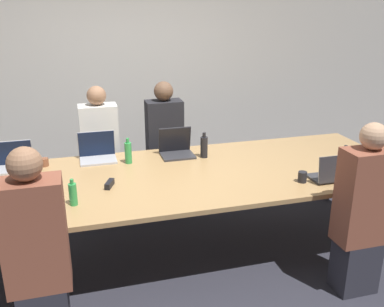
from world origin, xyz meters
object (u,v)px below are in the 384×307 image
object	(u,v)px
bottle_far_midleft	(128,152)
laptop_far_midleft	(97,152)
laptop_far_center	(176,147)
laptop_near_right	(331,173)
person_near_left	(37,254)
bottle_far_center	(204,147)
bottle_near_right	(344,159)
cup_near_right	(302,177)
person_near_right	(362,214)
laptop_near_left	(39,208)
laptop_far_left	(12,161)
person_far_midleft	(101,152)
cup_far_left	(44,162)
person_far_center	(165,146)
stapler	(110,184)
bottle_near_left	(73,194)

from	to	relation	value
bottle_far_midleft	laptop_far_midleft	bearing A→B (deg)	146.18
laptop_far_center	bottle_far_midleft	size ratio (longest dim) A/B	1.32
laptop_near_right	person_near_left	size ratio (longest dim) A/B	0.22
bottle_far_center	bottle_near_right	xyz separation A→B (m)	(1.14, -0.68, -0.01)
bottle_far_midleft	bottle_near_right	bearing A→B (deg)	-20.72
cup_near_right	laptop_far_midleft	world-z (taller)	laptop_far_midleft
person_near_right	person_near_left	distance (m)	2.39
laptop_near_left	person_near_left	size ratio (longest dim) A/B	0.22
laptop_far_left	person_far_midleft	world-z (taller)	person_far_midleft
cup_far_left	cup_near_right	size ratio (longest dim) A/B	0.83
bottle_near_right	person_far_midleft	xyz separation A→B (m)	(-2.12, 1.33, -0.18)
cup_near_right	person_far_center	bearing A→B (deg)	120.58
laptop_near_right	bottle_far_midleft	bearing A→B (deg)	-29.34
person_far_center	cup_near_right	size ratio (longest dim) A/B	15.07
laptop_far_left	bottle_far_center	distance (m)	1.82
laptop_far_midleft	bottle_far_midleft	distance (m)	0.34
cup_far_left	person_far_midleft	world-z (taller)	person_far_midleft
laptop_near_left	cup_far_left	bearing A→B (deg)	-89.47
person_near_right	laptop_far_center	bearing A→B (deg)	-53.59
cup_far_left	bottle_near_right	xyz separation A→B (m)	(2.67, -0.85, 0.06)
stapler	laptop_far_center	bearing A→B (deg)	62.72
person_near_right	bottle_near_right	xyz separation A→B (m)	(0.28, 0.68, 0.18)
bottle_near_left	person_near_right	bearing A→B (deg)	-15.79
cup_far_left	person_near_left	bearing A→B (deg)	-89.82
person_near_right	cup_near_right	bearing A→B (deg)	-66.28
laptop_far_left	person_far_center	world-z (taller)	person_far_center
laptop_far_left	cup_far_left	size ratio (longest dim) A/B	4.58
bottle_near_left	person_far_midleft	bearing A→B (deg)	77.93
laptop_far_left	bottle_far_midleft	world-z (taller)	laptop_far_left
bottle_far_midleft	bottle_near_left	size ratio (longest dim) A/B	1.18
person_far_midleft	bottle_near_left	bearing A→B (deg)	-102.07
cup_near_right	laptop_near_left	size ratio (longest dim) A/B	0.30
bottle_far_midleft	person_near_left	distance (m)	1.55
laptop_near_right	laptop_near_left	world-z (taller)	laptop_near_right
person_far_center	cup_near_right	world-z (taller)	person_far_center
laptop_far_center	person_far_midleft	world-z (taller)	person_far_midleft
cup_far_left	person_far_midleft	size ratio (longest dim) A/B	0.06
person_far_center	bottle_far_midleft	world-z (taller)	person_far_center
laptop_far_left	laptop_near_right	bearing A→B (deg)	-21.62
laptop_far_left	bottle_far_midleft	bearing A→B (deg)	-8.04
person_far_midleft	stapler	distance (m)	1.14
bottle_far_midleft	laptop_far_left	bearing A→B (deg)	171.96
laptop_near_left	stapler	bearing A→B (deg)	-143.83
person_near_right	cup_near_right	size ratio (longest dim) A/B	14.97
person_near_left	laptop_far_left	bearing A→B (deg)	-79.11
bottle_far_midleft	laptop_near_left	bearing A→B (deg)	-130.03
laptop_far_midleft	person_near_left	size ratio (longest dim) A/B	0.25
bottle_far_center	laptop_near_left	bearing A→B (deg)	-149.98
bottle_far_midleft	cup_near_right	bearing A→B (deg)	-32.25
bottle_far_center	person_far_midleft	bearing A→B (deg)	146.22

